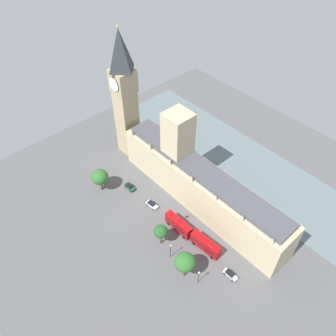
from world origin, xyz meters
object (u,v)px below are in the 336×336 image
at_px(parliament_building, 198,182).
at_px(plane_tree_near_tower, 100,177).
at_px(pedestrian_far_end, 186,216).
at_px(clock_tower, 124,94).
at_px(plane_tree_trailing, 161,232).
at_px(double_decker_bus_kerbside, 179,225).
at_px(plane_tree_opposite_hall, 185,262).
at_px(car_dark_green_by_river_gate, 130,187).
at_px(car_white_corner, 152,205).
at_px(street_lamp_slot_10, 199,275).
at_px(plane_tree_midblock, 100,177).
at_px(street_lamp_slot_11, 171,249).
at_px(car_silver_under_trees, 230,275).
at_px(double_decker_bus_leading, 205,244).

height_order(parliament_building, plane_tree_near_tower, parliament_building).
bearing_deg(pedestrian_far_end, clock_tower, 22.55).
distance_m(clock_tower, plane_tree_trailing, 52.00).
relative_size(double_decker_bus_kerbside, plane_tree_opposite_hall, 1.03).
bearing_deg(double_decker_bus_kerbside, car_dark_green_by_river_gate, -88.72).
height_order(parliament_building, car_white_corner, parliament_building).
height_order(plane_tree_opposite_hall, street_lamp_slot_10, plane_tree_opposite_hall).
height_order(car_dark_green_by_river_gate, plane_tree_near_tower, plane_tree_near_tower).
bearing_deg(plane_tree_midblock, plane_tree_opposite_hall, 88.59).
bearing_deg(street_lamp_slot_11, car_dark_green_by_river_gate, -104.40).
height_order(plane_tree_near_tower, street_lamp_slot_10, plane_tree_near_tower).
distance_m(plane_tree_trailing, street_lamp_slot_11, 6.13).
relative_size(parliament_building, car_dark_green_by_river_gate, 14.90).
bearing_deg(double_decker_bus_kerbside, plane_tree_midblock, -75.05).
relative_size(car_silver_under_trees, plane_tree_opposite_hall, 0.46).
xyz_separation_m(car_white_corner, plane_tree_trailing, (7.51, 13.51, 5.34)).
relative_size(plane_tree_opposite_hall, street_lamp_slot_10, 1.71).
bearing_deg(double_decker_bus_leading, car_dark_green_by_river_gate, 88.94).
relative_size(car_dark_green_by_river_gate, plane_tree_trailing, 0.56).
distance_m(car_silver_under_trees, pedestrian_far_end, 24.76).
bearing_deg(plane_tree_midblock, pedestrian_far_end, 115.25).
bearing_deg(double_decker_bus_kerbside, car_white_corner, -89.66).
relative_size(car_white_corner, pedestrian_far_end, 2.80).
distance_m(clock_tower, pedestrian_far_end, 49.42).
height_order(parliament_building, pedestrian_far_end, parliament_building).
bearing_deg(plane_tree_midblock, car_silver_under_trees, 99.26).
height_order(car_dark_green_by_river_gate, plane_tree_midblock, plane_tree_midblock).
xyz_separation_m(plane_tree_opposite_hall, street_lamp_slot_11, (-1.12, -7.28, -2.95)).
distance_m(double_decker_bus_kerbside, plane_tree_opposite_hall, 17.24).
height_order(car_silver_under_trees, plane_tree_midblock, plane_tree_midblock).
distance_m(car_white_corner, street_lamp_slot_10, 32.19).
relative_size(double_decker_bus_leading, pedestrian_far_end, 6.20).
bearing_deg(plane_tree_trailing, street_lamp_slot_11, 78.79).
relative_size(double_decker_bus_kerbside, plane_tree_trailing, 1.28).
bearing_deg(car_silver_under_trees, plane_tree_opposite_hall, -44.73).
relative_size(clock_tower, plane_tree_trailing, 6.24).
height_order(car_white_corner, plane_tree_trailing, plane_tree_trailing).
relative_size(clock_tower, car_dark_green_by_river_gate, 11.10).
xyz_separation_m(car_dark_green_by_river_gate, pedestrian_far_end, (-6.17, 23.70, -0.12)).
bearing_deg(plane_tree_near_tower, double_decker_bus_leading, 102.29).
distance_m(plane_tree_midblock, street_lamp_slot_11, 37.72).
distance_m(double_decker_bus_leading, car_silver_under_trees, 11.58).
bearing_deg(car_silver_under_trees, street_lamp_slot_10, -32.05).
xyz_separation_m(double_decker_bus_leading, street_lamp_slot_10, (9.65, 6.37, 1.58)).
relative_size(car_silver_under_trees, plane_tree_near_tower, 0.57).
height_order(double_decker_bus_leading, plane_tree_near_tower, plane_tree_near_tower).
bearing_deg(plane_tree_trailing, double_decker_bus_kerbside, -179.45).
height_order(street_lamp_slot_10, street_lamp_slot_11, street_lamp_slot_11).
bearing_deg(parliament_building, street_lamp_slot_10, 45.25).
bearing_deg(car_silver_under_trees, plane_tree_near_tower, -82.86).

